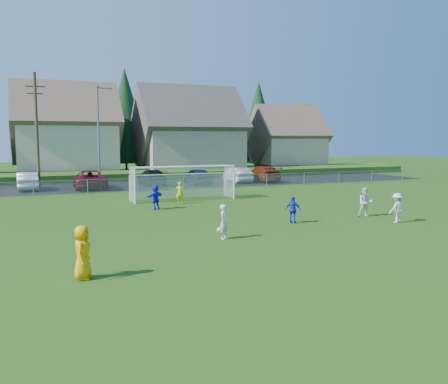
{
  "coord_description": "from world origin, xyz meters",
  "views": [
    {
      "loc": [
        -10.15,
        -16.76,
        4.43
      ],
      "look_at": [
        0.0,
        8.0,
        1.4
      ],
      "focal_mm": 38.0,
      "sensor_mm": 36.0,
      "label": 1
    }
  ],
  "objects_px": {
    "goalkeeper": "(180,193)",
    "car_f": "(238,175)",
    "car_b": "(27,181)",
    "car_d": "(152,177)",
    "player_white_c": "(397,208)",
    "car_g": "(263,174)",
    "soccer_ball": "(219,230)",
    "referee": "(82,252)",
    "player_blue_b": "(155,197)",
    "soccer_goal": "(182,177)",
    "car_c": "(90,179)",
    "car_e": "(197,176)",
    "player_white_a": "(224,222)",
    "player_white_b": "(365,202)",
    "player_blue_a": "(293,210)"
  },
  "relations": [
    {
      "from": "car_c",
      "to": "soccer_goal",
      "type": "bearing_deg",
      "value": 118.93
    },
    {
      "from": "car_f",
      "to": "car_e",
      "type": "bearing_deg",
      "value": 9.19
    },
    {
      "from": "player_white_c",
      "to": "car_c",
      "type": "distance_m",
      "value": 27.17
    },
    {
      "from": "referee",
      "to": "car_c",
      "type": "xyz_separation_m",
      "value": [
        3.43,
        28.09,
        -0.05
      ]
    },
    {
      "from": "referee",
      "to": "car_g",
      "type": "bearing_deg",
      "value": -18.09
    },
    {
      "from": "referee",
      "to": "player_white_a",
      "type": "height_order",
      "value": "referee"
    },
    {
      "from": "player_white_b",
      "to": "player_white_c",
      "type": "height_order",
      "value": "player_white_b"
    },
    {
      "from": "player_blue_a",
      "to": "car_f",
      "type": "xyz_separation_m",
      "value": [
        6.8,
        22.52,
        0.04
      ]
    },
    {
      "from": "car_e",
      "to": "soccer_goal",
      "type": "height_order",
      "value": "soccer_goal"
    },
    {
      "from": "player_white_c",
      "to": "car_g",
      "type": "xyz_separation_m",
      "value": [
        4.34,
        24.16,
        0.02
      ]
    },
    {
      "from": "car_b",
      "to": "referee",
      "type": "bearing_deg",
      "value": 91.0
    },
    {
      "from": "car_f",
      "to": "car_c",
      "type": "bearing_deg",
      "value": 3.72
    },
    {
      "from": "player_white_c",
      "to": "player_blue_b",
      "type": "height_order",
      "value": "player_blue_b"
    },
    {
      "from": "player_white_b",
      "to": "car_f",
      "type": "relative_size",
      "value": 0.36
    },
    {
      "from": "player_white_b",
      "to": "car_d",
      "type": "distance_m",
      "value": 23.7
    },
    {
      "from": "goalkeeper",
      "to": "car_g",
      "type": "bearing_deg",
      "value": -113.39
    },
    {
      "from": "car_c",
      "to": "car_d",
      "type": "relative_size",
      "value": 1.14
    },
    {
      "from": "player_white_c",
      "to": "soccer_goal",
      "type": "height_order",
      "value": "soccer_goal"
    },
    {
      "from": "goalkeeper",
      "to": "car_d",
      "type": "relative_size",
      "value": 0.29
    },
    {
      "from": "player_white_c",
      "to": "car_d",
      "type": "bearing_deg",
      "value": -81.88
    },
    {
      "from": "referee",
      "to": "car_b",
      "type": "height_order",
      "value": "referee"
    },
    {
      "from": "player_white_c",
      "to": "car_b",
      "type": "distance_m",
      "value": 30.6
    },
    {
      "from": "car_d",
      "to": "soccer_goal",
      "type": "relative_size",
      "value": 0.69
    },
    {
      "from": "referee",
      "to": "car_f",
      "type": "distance_m",
      "value": 33.89
    },
    {
      "from": "soccer_ball",
      "to": "car_g",
      "type": "distance_m",
      "value": 26.93
    },
    {
      "from": "car_b",
      "to": "soccer_goal",
      "type": "bearing_deg",
      "value": 130.51
    },
    {
      "from": "goalkeeper",
      "to": "car_c",
      "type": "distance_m",
      "value": 13.22
    },
    {
      "from": "player_blue_a",
      "to": "player_white_c",
      "type": "bearing_deg",
      "value": -153.53
    },
    {
      "from": "referee",
      "to": "player_white_a",
      "type": "bearing_deg",
      "value": -40.63
    },
    {
      "from": "goalkeeper",
      "to": "car_f",
      "type": "height_order",
      "value": "same"
    },
    {
      "from": "player_blue_a",
      "to": "goalkeeper",
      "type": "bearing_deg",
      "value": -24.31
    },
    {
      "from": "player_white_a",
      "to": "player_blue_b",
      "type": "distance_m",
      "value": 9.81
    },
    {
      "from": "car_d",
      "to": "soccer_ball",
      "type": "bearing_deg",
      "value": 84.54
    },
    {
      "from": "player_white_c",
      "to": "car_b",
      "type": "height_order",
      "value": "player_white_c"
    },
    {
      "from": "car_d",
      "to": "car_f",
      "type": "bearing_deg",
      "value": 177.59
    },
    {
      "from": "goalkeeper",
      "to": "soccer_ball",
      "type": "bearing_deg",
      "value": 105.27
    },
    {
      "from": "car_c",
      "to": "player_blue_a",
      "type": "bearing_deg",
      "value": 111.68
    },
    {
      "from": "player_blue_b",
      "to": "soccer_goal",
      "type": "height_order",
      "value": "soccer_goal"
    },
    {
      "from": "player_white_c",
      "to": "goalkeeper",
      "type": "distance_m",
      "value": 14.23
    },
    {
      "from": "player_blue_a",
      "to": "car_e",
      "type": "distance_m",
      "value": 22.01
    },
    {
      "from": "player_white_a",
      "to": "car_b",
      "type": "distance_m",
      "value": 26.26
    },
    {
      "from": "soccer_ball",
      "to": "soccer_goal",
      "type": "height_order",
      "value": "soccer_goal"
    },
    {
      "from": "car_b",
      "to": "car_d",
      "type": "xyz_separation_m",
      "value": [
        11.01,
        0.27,
        -0.03
      ]
    },
    {
      "from": "car_f",
      "to": "car_g",
      "type": "relative_size",
      "value": 0.81
    },
    {
      "from": "player_white_b",
      "to": "car_c",
      "type": "height_order",
      "value": "player_white_b"
    },
    {
      "from": "player_white_a",
      "to": "player_white_b",
      "type": "distance_m",
      "value": 10.06
    },
    {
      "from": "car_e",
      "to": "soccer_goal",
      "type": "relative_size",
      "value": 0.62
    },
    {
      "from": "car_d",
      "to": "car_e",
      "type": "distance_m",
      "value": 4.32
    },
    {
      "from": "player_white_a",
      "to": "soccer_ball",
      "type": "bearing_deg",
      "value": 32.31
    },
    {
      "from": "car_f",
      "to": "car_d",
      "type": "bearing_deg",
      "value": -1.52
    }
  ]
}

